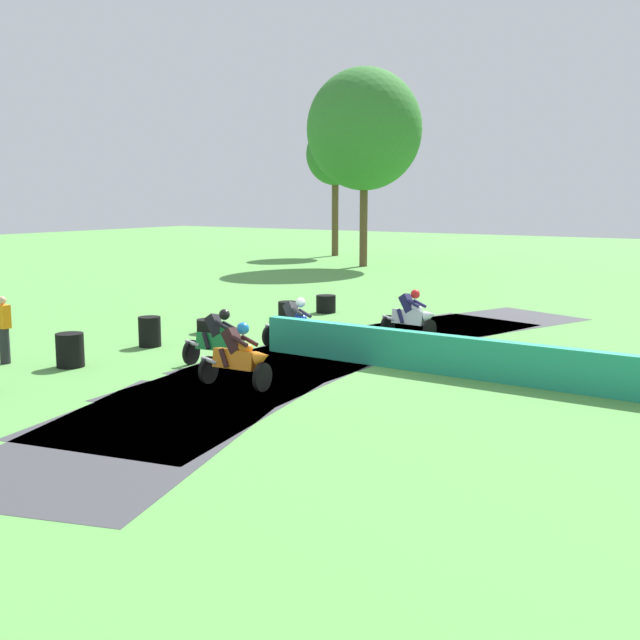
{
  "coord_description": "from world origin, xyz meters",
  "views": [
    {
      "loc": [
        10.84,
        -16.39,
        4.03
      ],
      "look_at": [
        0.01,
        0.18,
        0.9
      ],
      "focal_mm": 44.89,
      "sensor_mm": 36.0,
      "label": 1
    }
  ],
  "objects_px": {
    "motorcycle_chase_blue": "(295,325)",
    "motorcycle_trailing_green": "(220,340)",
    "tire_stack_extra_a": "(70,350)",
    "traffic_cone": "(551,361)",
    "motorcycle_fourth_orange": "(239,357)",
    "tire_stack_mid_a": "(288,311)",
    "tire_stack_far": "(150,332)",
    "track_marshal": "(4,330)",
    "motorcycle_lead_white": "(412,315)",
    "tire_stack_near": "(326,304)",
    "tire_stack_mid_b": "(209,326)"
  },
  "relations": [
    {
      "from": "motorcycle_chase_blue",
      "to": "tire_stack_mid_a",
      "type": "xyz_separation_m",
      "value": [
        -3.0,
        3.9,
        -0.35
      ]
    },
    {
      "from": "tire_stack_mid_b",
      "to": "tire_stack_extra_a",
      "type": "xyz_separation_m",
      "value": [
        0.35,
        -5.33,
        0.2
      ]
    },
    {
      "from": "motorcycle_chase_blue",
      "to": "motorcycle_fourth_orange",
      "type": "distance_m",
      "value": 4.32
    },
    {
      "from": "motorcycle_trailing_green",
      "to": "motorcycle_fourth_orange",
      "type": "bearing_deg",
      "value": -38.86
    },
    {
      "from": "tire_stack_near",
      "to": "track_marshal",
      "type": "xyz_separation_m",
      "value": [
        -1.94,
        -11.22,
        0.52
      ]
    },
    {
      "from": "motorcycle_trailing_green",
      "to": "tire_stack_near",
      "type": "relative_size",
      "value": 2.5
    },
    {
      "from": "tire_stack_mid_a",
      "to": "traffic_cone",
      "type": "relative_size",
      "value": 1.46
    },
    {
      "from": "motorcycle_fourth_orange",
      "to": "traffic_cone",
      "type": "distance_m",
      "value": 7.25
    },
    {
      "from": "tire_stack_extra_a",
      "to": "traffic_cone",
      "type": "height_order",
      "value": "tire_stack_extra_a"
    },
    {
      "from": "motorcycle_trailing_green",
      "to": "traffic_cone",
      "type": "xyz_separation_m",
      "value": [
        6.63,
        3.92,
        -0.43
      ]
    },
    {
      "from": "tire_stack_near",
      "to": "motorcycle_chase_blue",
      "type": "bearing_deg",
      "value": -64.27
    },
    {
      "from": "track_marshal",
      "to": "traffic_cone",
      "type": "height_order",
      "value": "track_marshal"
    },
    {
      "from": "tire_stack_mid_b",
      "to": "track_marshal",
      "type": "distance_m",
      "value": 6.11
    },
    {
      "from": "tire_stack_mid_b",
      "to": "traffic_cone",
      "type": "xyz_separation_m",
      "value": [
        9.95,
        0.5,
        0.02
      ]
    },
    {
      "from": "motorcycle_lead_white",
      "to": "tire_stack_extra_a",
      "type": "xyz_separation_m",
      "value": [
        -5.02,
        -7.77,
        -0.26
      ]
    },
    {
      "from": "motorcycle_trailing_green",
      "to": "track_marshal",
      "type": "distance_m",
      "value": 5.23
    },
    {
      "from": "motorcycle_fourth_orange",
      "to": "tire_stack_far",
      "type": "height_order",
      "value": "motorcycle_fourth_orange"
    },
    {
      "from": "tire_stack_mid_a",
      "to": "motorcycle_fourth_orange",
      "type": "bearing_deg",
      "value": -61.09
    },
    {
      "from": "motorcycle_fourth_orange",
      "to": "track_marshal",
      "type": "relative_size",
      "value": 1.03
    },
    {
      "from": "motorcycle_chase_blue",
      "to": "tire_stack_extra_a",
      "type": "xyz_separation_m",
      "value": [
        -3.19,
        -4.67,
        -0.25
      ]
    },
    {
      "from": "tire_stack_near",
      "to": "traffic_cone",
      "type": "distance_m",
      "value": 10.43
    },
    {
      "from": "motorcycle_fourth_orange",
      "to": "tire_stack_extra_a",
      "type": "distance_m",
      "value": 4.65
    },
    {
      "from": "motorcycle_trailing_green",
      "to": "tire_stack_mid_a",
      "type": "relative_size",
      "value": 2.61
    },
    {
      "from": "motorcycle_chase_blue",
      "to": "motorcycle_trailing_green",
      "type": "distance_m",
      "value": 2.77
    },
    {
      "from": "motorcycle_lead_white",
      "to": "tire_stack_mid_b",
      "type": "height_order",
      "value": "motorcycle_lead_white"
    },
    {
      "from": "motorcycle_chase_blue",
      "to": "tire_stack_mid_b",
      "type": "bearing_deg",
      "value": 169.44
    },
    {
      "from": "tire_stack_near",
      "to": "track_marshal",
      "type": "relative_size",
      "value": 0.41
    },
    {
      "from": "motorcycle_chase_blue",
      "to": "tire_stack_mid_a",
      "type": "distance_m",
      "value": 4.93
    },
    {
      "from": "motorcycle_chase_blue",
      "to": "traffic_cone",
      "type": "height_order",
      "value": "motorcycle_chase_blue"
    },
    {
      "from": "motorcycle_chase_blue",
      "to": "tire_stack_mid_b",
      "type": "distance_m",
      "value": 3.63
    },
    {
      "from": "tire_stack_near",
      "to": "tire_stack_mid_a",
      "type": "relative_size",
      "value": 1.04
    },
    {
      "from": "tire_stack_mid_a",
      "to": "tire_stack_far",
      "type": "bearing_deg",
      "value": -94.72
    },
    {
      "from": "motorcycle_chase_blue",
      "to": "traffic_cone",
      "type": "xyz_separation_m",
      "value": [
        6.4,
        1.16,
        -0.43
      ]
    },
    {
      "from": "motorcycle_lead_white",
      "to": "motorcycle_trailing_green",
      "type": "bearing_deg",
      "value": -109.33
    },
    {
      "from": "track_marshal",
      "to": "traffic_cone",
      "type": "bearing_deg",
      "value": 29.88
    },
    {
      "from": "tire_stack_mid_a",
      "to": "tire_stack_mid_b",
      "type": "height_order",
      "value": "tire_stack_mid_a"
    },
    {
      "from": "motorcycle_lead_white",
      "to": "motorcycle_trailing_green",
      "type": "distance_m",
      "value": 6.21
    },
    {
      "from": "tire_stack_mid_a",
      "to": "track_marshal",
      "type": "bearing_deg",
      "value": -101.12
    },
    {
      "from": "motorcycle_lead_white",
      "to": "tire_stack_mid_b",
      "type": "distance_m",
      "value": 5.92
    },
    {
      "from": "tire_stack_far",
      "to": "traffic_cone",
      "type": "distance_m",
      "value": 10.31
    },
    {
      "from": "motorcycle_chase_blue",
      "to": "tire_stack_far",
      "type": "height_order",
      "value": "motorcycle_chase_blue"
    },
    {
      "from": "tire_stack_mid_a",
      "to": "tire_stack_near",
      "type": "bearing_deg",
      "value": 86.13
    },
    {
      "from": "tire_stack_near",
      "to": "traffic_cone",
      "type": "relative_size",
      "value": 1.53
    },
    {
      "from": "tire_stack_mid_a",
      "to": "tire_stack_extra_a",
      "type": "relative_size",
      "value": 0.81
    },
    {
      "from": "motorcycle_chase_blue",
      "to": "motorcycle_fourth_orange",
      "type": "bearing_deg",
      "value": -70.97
    },
    {
      "from": "tire_stack_near",
      "to": "tire_stack_mid_a",
      "type": "distance_m",
      "value": 2.04
    },
    {
      "from": "motorcycle_trailing_green",
      "to": "track_marshal",
      "type": "height_order",
      "value": "track_marshal"
    },
    {
      "from": "motorcycle_fourth_orange",
      "to": "tire_stack_near",
      "type": "distance_m",
      "value": 10.9
    },
    {
      "from": "motorcycle_trailing_green",
      "to": "tire_stack_near",
      "type": "distance_m",
      "value": 9.1
    },
    {
      "from": "tire_stack_extra_a",
      "to": "motorcycle_chase_blue",
      "type": "bearing_deg",
      "value": 55.64
    }
  ]
}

